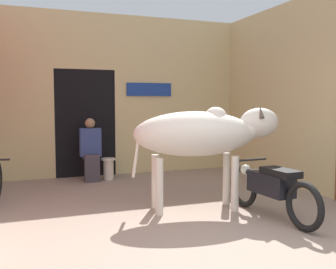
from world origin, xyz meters
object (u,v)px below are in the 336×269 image
motorcycle_near (271,187)px  shopkeeper_seated (91,148)px  plastic_stool (108,168)px  cow (203,134)px

motorcycle_near → shopkeeper_seated: size_ratio=1.50×
plastic_stool → shopkeeper_seated: bearing=178.9°
motorcycle_near → shopkeeper_seated: bearing=118.6°
plastic_stool → motorcycle_near: bearing=-66.1°
shopkeeper_seated → plastic_stool: (0.34, -0.01, -0.41)m
motorcycle_near → plastic_stool: (-1.47, 3.32, -0.18)m
motorcycle_near → shopkeeper_seated: 3.79m
cow → plastic_stool: cow is taller
cow → shopkeeper_seated: 2.89m
cow → plastic_stool: 2.86m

